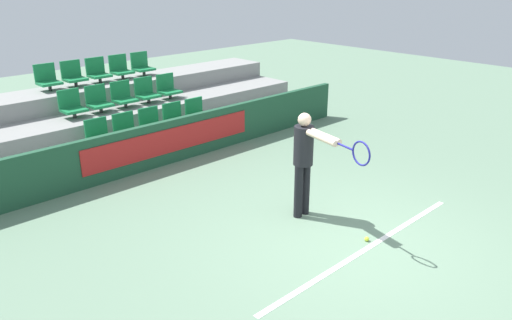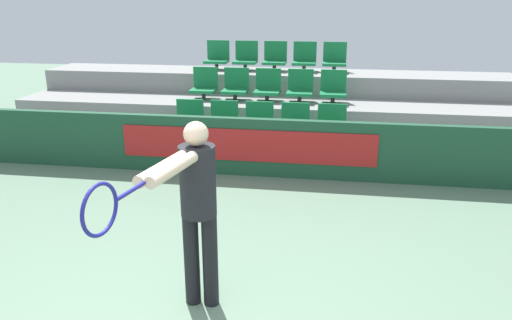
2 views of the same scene
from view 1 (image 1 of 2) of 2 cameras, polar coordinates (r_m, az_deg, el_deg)
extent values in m
plane|color=slate|center=(7.09, 10.82, -9.14)|extent=(30.00, 30.00, 0.00)
cube|color=white|center=(6.96, 12.56, -9.84)|extent=(4.12, 0.08, 0.01)
cube|color=#1E4C33|center=(9.72, -9.44, 2.20)|extent=(9.25, 0.12, 0.85)
cube|color=red|center=(9.63, -9.50, 2.27)|extent=(3.68, 0.02, 0.47)
cube|color=gray|center=(10.29, -11.29, 1.72)|extent=(8.85, 1.06, 0.37)
cube|color=gray|center=(11.11, -14.33, 3.91)|extent=(8.85, 1.06, 0.74)
cube|color=gray|center=(11.97, -16.95, 5.79)|extent=(8.85, 1.06, 1.11)
cylinder|color=#333333|center=(9.74, -17.17, 1.63)|extent=(0.07, 0.07, 0.13)
cube|color=#197A42|center=(9.71, -17.23, 2.14)|extent=(0.44, 0.40, 0.05)
cube|color=#197A42|center=(9.80, -17.84, 3.53)|extent=(0.44, 0.04, 0.37)
cylinder|color=#333333|center=(9.98, -14.29, 2.40)|extent=(0.07, 0.07, 0.13)
cube|color=#197A42|center=(9.96, -14.34, 2.89)|extent=(0.44, 0.40, 0.05)
cube|color=#197A42|center=(10.05, -14.95, 4.24)|extent=(0.44, 0.04, 0.37)
cylinder|color=#333333|center=(10.25, -11.55, 3.12)|extent=(0.07, 0.07, 0.13)
cube|color=#197A42|center=(10.23, -11.59, 3.60)|extent=(0.44, 0.40, 0.05)
cube|color=#197A42|center=(10.31, -12.21, 4.91)|extent=(0.44, 0.04, 0.37)
cylinder|color=#333333|center=(10.55, -8.95, 3.79)|extent=(0.07, 0.07, 0.13)
cube|color=#197A42|center=(10.52, -8.98, 4.27)|extent=(0.44, 0.40, 0.05)
cube|color=#197A42|center=(10.61, -9.60, 5.54)|extent=(0.44, 0.04, 0.37)
cylinder|color=#333333|center=(10.86, -6.50, 4.43)|extent=(0.07, 0.07, 0.13)
cube|color=#197A42|center=(10.84, -6.52, 4.89)|extent=(0.44, 0.40, 0.05)
cube|color=#197A42|center=(10.92, -7.13, 6.12)|extent=(0.44, 0.04, 0.37)
cylinder|color=#333333|center=(10.56, -20.03, 4.89)|extent=(0.07, 0.07, 0.13)
cube|color=#197A42|center=(10.54, -20.09, 5.37)|extent=(0.44, 0.40, 0.05)
cube|color=#197A42|center=(10.65, -20.63, 6.61)|extent=(0.44, 0.04, 0.37)
cylinder|color=#333333|center=(10.79, -17.29, 5.53)|extent=(0.07, 0.07, 0.13)
cube|color=#197A42|center=(10.76, -17.34, 6.00)|extent=(0.44, 0.40, 0.05)
cube|color=#197A42|center=(10.87, -17.89, 7.22)|extent=(0.44, 0.04, 0.37)
cylinder|color=#333333|center=(11.04, -14.67, 6.14)|extent=(0.07, 0.07, 0.13)
cube|color=#197A42|center=(11.01, -14.71, 6.60)|extent=(0.44, 0.40, 0.05)
cube|color=#197A42|center=(11.12, -15.27, 7.79)|extent=(0.44, 0.04, 0.37)
cylinder|color=#333333|center=(11.31, -12.16, 6.71)|extent=(0.07, 0.07, 0.13)
cube|color=#197A42|center=(11.29, -12.20, 7.16)|extent=(0.44, 0.40, 0.05)
cube|color=#197A42|center=(11.39, -12.76, 8.31)|extent=(0.44, 0.04, 0.37)
cylinder|color=#333333|center=(11.60, -9.77, 7.23)|extent=(0.07, 0.07, 0.13)
cube|color=#197A42|center=(11.58, -9.80, 7.67)|extent=(0.44, 0.40, 0.05)
cube|color=#197A42|center=(11.68, -10.36, 8.80)|extent=(0.44, 0.04, 0.37)
cylinder|color=#333333|center=(11.43, -22.48, 7.65)|extent=(0.07, 0.07, 0.13)
cube|color=#197A42|center=(11.41, -22.54, 8.10)|extent=(0.44, 0.40, 0.05)
cube|color=#197A42|center=(11.54, -23.02, 9.22)|extent=(0.44, 0.04, 0.37)
cylinder|color=#333333|center=(11.64, -19.89, 8.21)|extent=(0.07, 0.07, 0.13)
cube|color=#197A42|center=(11.62, -19.94, 8.65)|extent=(0.44, 0.40, 0.05)
cube|color=#197A42|center=(11.75, -20.44, 9.75)|extent=(0.44, 0.04, 0.37)
cylinder|color=#333333|center=(11.87, -17.39, 8.74)|extent=(0.07, 0.07, 0.13)
cube|color=#197A42|center=(11.86, -17.44, 9.17)|extent=(0.44, 0.40, 0.05)
cube|color=#197A42|center=(11.98, -17.94, 10.24)|extent=(0.44, 0.04, 0.37)
cylinder|color=#333333|center=(12.13, -14.98, 9.22)|extent=(0.07, 0.07, 0.13)
cube|color=#197A42|center=(12.11, -15.02, 9.64)|extent=(0.44, 0.40, 0.05)
cube|color=#197A42|center=(12.23, -15.53, 10.70)|extent=(0.44, 0.04, 0.37)
cylinder|color=#333333|center=(12.40, -12.67, 9.67)|extent=(0.07, 0.07, 0.13)
cube|color=#197A42|center=(12.39, -12.71, 10.09)|extent=(0.44, 0.40, 0.05)
cube|color=#197A42|center=(12.50, -13.22, 11.11)|extent=(0.44, 0.04, 0.37)
cylinder|color=black|center=(7.46, 4.87, -3.61)|extent=(0.13, 0.13, 0.83)
cylinder|color=black|center=(7.58, 5.68, -3.26)|extent=(0.13, 0.13, 0.83)
cylinder|color=black|center=(7.26, 5.46, 1.66)|extent=(0.29, 0.29, 0.58)
sphere|color=beige|center=(7.14, 5.57, 4.61)|extent=(0.20, 0.20, 0.20)
cylinder|color=beige|center=(6.82, 7.51, 2.52)|extent=(0.21, 0.60, 0.09)
cylinder|color=beige|center=(6.88, 7.94, 2.66)|extent=(0.21, 0.60, 0.09)
cylinder|color=navy|center=(6.53, 10.16, 1.52)|extent=(0.09, 0.30, 0.03)
torus|color=navy|center=(6.32, 11.93, 0.73)|extent=(0.09, 0.32, 0.32)
sphere|color=#CCDB33|center=(7.13, 12.54, -8.80)|extent=(0.07, 0.07, 0.07)
camera|label=2|loc=(6.35, 38.27, 7.71)|focal=35.00mm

